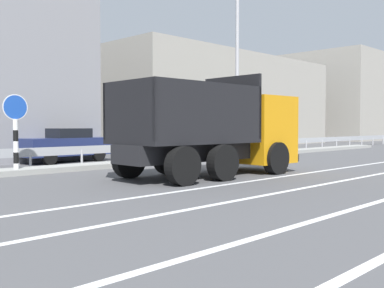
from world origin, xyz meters
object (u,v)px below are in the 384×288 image
median_road_sign (16,131)px  street_lamp_1 (240,43)px  parked_car_4 (64,145)px  dump_truck (227,135)px  parked_car_5 (168,142)px  parked_car_6 (246,138)px

median_road_sign → street_lamp_1: 12.21m
parked_car_4 → median_road_sign: bearing=128.4°
dump_truck → parked_car_5: dump_truck is taller
dump_truck → parked_car_5: (5.01, 8.37, -0.56)m
median_road_sign → parked_car_5: 10.64m
street_lamp_1 → parked_car_4: bearing=156.0°
parked_car_4 → parked_car_6: bearing=-93.9°
parked_car_4 → parked_car_6: 13.04m
dump_truck → median_road_sign: 6.79m
dump_truck → street_lamp_1: size_ratio=0.63×
median_road_sign → parked_car_4: size_ratio=0.63×
dump_truck → median_road_sign: (-4.94, 4.66, 0.12)m
street_lamp_1 → parked_car_4: 9.83m
street_lamp_1 → parked_car_6: street_lamp_1 is taller
parked_car_4 → dump_truck: bearing=-176.0°
street_lamp_1 → parked_car_4: (-7.77, 3.46, -4.93)m
dump_truck → street_lamp_1: (6.49, 4.66, 4.41)m
median_road_sign → parked_car_5: size_ratio=0.53×
street_lamp_1 → dump_truck: bearing=-144.3°
dump_truck → parked_car_4: 8.24m
parked_car_6 → parked_car_4: bearing=-93.6°
street_lamp_1 → median_road_sign: bearing=-180.0°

